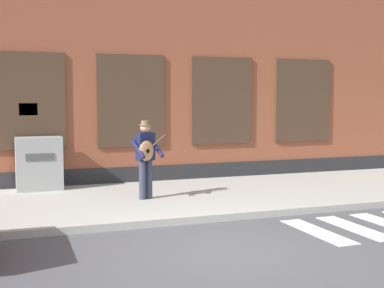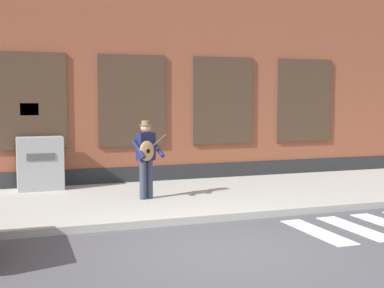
# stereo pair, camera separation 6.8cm
# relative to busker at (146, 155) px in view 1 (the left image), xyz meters

# --- Properties ---
(ground_plane) EXTENTS (160.00, 160.00, 0.00)m
(ground_plane) POSITION_rel_busker_xyz_m (0.27, -3.79, -1.13)
(ground_plane) COLOR #4C4C51
(sidewalk) EXTENTS (28.00, 4.48, 0.14)m
(sidewalk) POSITION_rel_busker_xyz_m (0.27, 0.22, -1.05)
(sidewalk) COLOR #ADAAA3
(sidewalk) RESTS_ON ground
(building_backdrop) EXTENTS (28.00, 4.06, 7.47)m
(building_backdrop) POSITION_rel_busker_xyz_m (0.27, 4.45, 2.60)
(building_backdrop) COLOR brown
(building_backdrop) RESTS_ON ground
(busker) EXTENTS (0.78, 0.65, 1.73)m
(busker) POSITION_rel_busker_xyz_m (0.00, 0.00, 0.00)
(busker) COLOR #33384C
(busker) RESTS_ON sidewalk
(utility_box) EXTENTS (1.09, 0.58, 1.29)m
(utility_box) POSITION_rel_busker_xyz_m (-2.12, 2.01, -0.34)
(utility_box) COLOR #9E9E9E
(utility_box) RESTS_ON sidewalk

